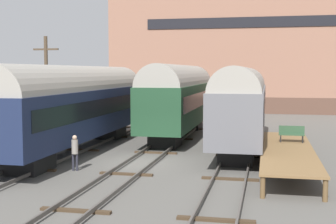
{
  "coord_description": "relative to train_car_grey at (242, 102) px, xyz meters",
  "views": [
    {
      "loc": [
        6.51,
        -23.97,
        4.91
      ],
      "look_at": [
        0.0,
        6.52,
        2.2
      ],
      "focal_mm": 50.0,
      "sensor_mm": 36.0,
      "label": 1
    }
  ],
  "objects": [
    {
      "name": "warehouse_building",
      "position": [
        -1.05,
        30.87,
        6.62
      ],
      "size": [
        33.19,
        11.92,
        19.17
      ],
      "color": "brown",
      "rests_on": "ground"
    },
    {
      "name": "track_middle",
      "position": [
        -4.92,
        -6.19,
        -2.83
      ],
      "size": [
        2.6,
        60.0,
        0.26
      ],
      "color": "#4C4742",
      "rests_on": "ground"
    },
    {
      "name": "bench",
      "position": [
        2.94,
        -3.36,
        -1.52
      ],
      "size": [
        1.4,
        0.4,
        0.91
      ],
      "color": "#2D4C33",
      "rests_on": "station_platform"
    },
    {
      "name": "track_left",
      "position": [
        -9.84,
        -6.19,
        -2.83
      ],
      "size": [
        2.6,
        60.0,
        0.26
      ],
      "color": "#4C4742",
      "rests_on": "ground"
    },
    {
      "name": "train_car_grey",
      "position": [
        0.0,
        0.0,
        0.0
      ],
      "size": [
        2.86,
        16.14,
        5.19
      ],
      "color": "black",
      "rests_on": "ground"
    },
    {
      "name": "train_car_green",
      "position": [
        -4.92,
        4.38,
        0.09
      ],
      "size": [
        3.13,
        15.22,
        5.41
      ],
      "color": "black",
      "rests_on": "ground"
    },
    {
      "name": "person_worker",
      "position": [
        -7.69,
        -8.77,
        -1.9
      ],
      "size": [
        0.32,
        0.32,
        1.78
      ],
      "color": "#282833",
      "rests_on": "ground"
    },
    {
      "name": "track_right",
      "position": [
        -0.0,
        -6.19,
        -2.83
      ],
      "size": [
        2.6,
        60.0,
        0.26
      ],
      "color": "#4C4742",
      "rests_on": "ground"
    },
    {
      "name": "utility_pole",
      "position": [
        -13.11,
        -0.84,
        0.83
      ],
      "size": [
        1.8,
        0.24,
        7.27
      ],
      "color": "#473828",
      "rests_on": "ground"
    },
    {
      "name": "train_car_navy",
      "position": [
        -9.84,
        -3.38,
        0.01
      ],
      "size": [
        3.13,
        18.6,
        5.26
      ],
      "color": "black",
      "rests_on": "ground"
    },
    {
      "name": "ground_plane",
      "position": [
        -4.92,
        -6.19,
        -2.97
      ],
      "size": [
        200.0,
        200.0,
        0.0
      ],
      "primitive_type": "plane",
      "color": "#56544F"
    },
    {
      "name": "station_platform",
      "position": [
        2.63,
        -5.65,
        -2.09
      ],
      "size": [
        2.62,
        12.98,
        0.96
      ],
      "color": "brown",
      "rests_on": "ground"
    }
  ]
}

